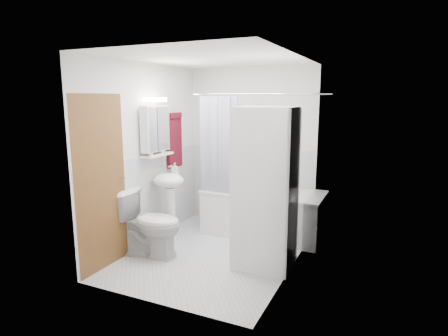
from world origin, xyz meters
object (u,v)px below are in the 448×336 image
at_px(bathtub, 264,210).
at_px(washer_dryer, 266,188).
at_px(toilet, 149,223).
at_px(sink, 169,191).

height_order(bathtub, washer_dryer, washer_dryer).
distance_m(bathtub, toilet, 1.67).
bearing_deg(bathtub, toilet, -129.66).
bearing_deg(toilet, washer_dryer, -83.30).
bearing_deg(sink, bathtub, 34.76).
bearing_deg(washer_dryer, sink, 169.47).
distance_m(bathtub, sink, 1.39).
height_order(washer_dryer, toilet, washer_dryer).
relative_size(washer_dryer, toilet, 2.22).
bearing_deg(washer_dryer, toilet, -169.53).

